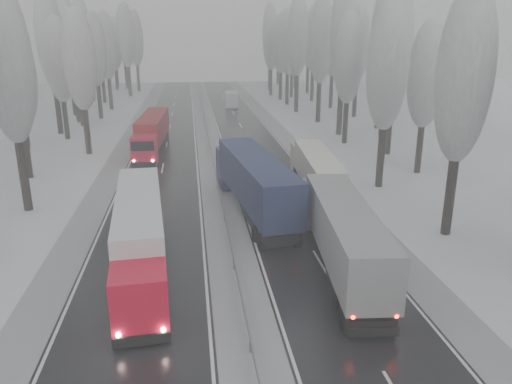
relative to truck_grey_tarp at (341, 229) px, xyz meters
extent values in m
cube|color=black|center=(-0.96, 18.37, -2.43)|extent=(7.50, 200.00, 0.03)
cube|color=black|center=(-11.46, 18.37, -2.43)|extent=(7.50, 200.00, 0.03)
cube|color=#9EA0A6|center=(-6.21, 18.37, -2.43)|extent=(3.00, 200.00, 0.04)
cube|color=#9EA0A6|center=(3.99, 18.37, -2.43)|extent=(2.40, 200.00, 0.04)
cube|color=#9EA0A6|center=(-16.41, 18.37, -2.43)|extent=(2.40, 200.00, 0.04)
cube|color=slate|center=(-6.21, 18.37, -1.85)|extent=(0.06, 200.00, 0.32)
cube|color=slate|center=(-6.21, 16.37, -2.15)|extent=(0.12, 0.12, 0.60)
cube|color=slate|center=(-6.21, 48.37, -2.15)|extent=(0.12, 0.12, 0.60)
cylinder|color=black|center=(8.82, 4.04, 0.35)|extent=(0.68, 0.68, 5.60)
ellipsoid|color=gray|center=(8.82, 4.04, 8.36)|extent=(3.60, 3.60, 11.45)
cylinder|color=black|center=(8.29, 15.41, 0.36)|extent=(0.68, 0.68, 5.62)
ellipsoid|color=gray|center=(8.29, 15.41, 8.39)|extent=(3.60, 3.60, 11.48)
cylinder|color=black|center=(13.81, 19.41, 0.02)|extent=(0.64, 0.64, 4.94)
ellipsoid|color=gray|center=(13.81, 19.41, 7.08)|extent=(3.60, 3.60, 10.09)
cylinder|color=black|center=(11.68, 23.54, 0.22)|extent=(0.66, 0.66, 5.32)
ellipsoid|color=gray|center=(11.68, 23.54, 7.82)|extent=(3.60, 3.60, 10.88)
cylinder|color=black|center=(13.91, 27.54, 0.71)|extent=(0.72, 0.72, 6.31)
ellipsoid|color=gray|center=(13.91, 27.54, 9.73)|extent=(3.60, 3.60, 12.90)
cylinder|color=black|center=(10.81, 33.97, 0.24)|extent=(0.67, 0.67, 5.38)
ellipsoid|color=gray|center=(10.81, 33.97, 7.92)|extent=(3.60, 3.60, 10.98)
cylinder|color=black|center=(17.09, 37.97, -0.15)|extent=(0.62, 0.62, 4.59)
ellipsoid|color=gray|center=(17.09, 37.97, 6.41)|extent=(3.60, 3.60, 9.39)
cylinder|color=black|center=(11.68, 39.39, 1.03)|extent=(0.76, 0.76, 6.95)
ellipsoid|color=gray|center=(11.68, 39.39, 10.95)|extent=(3.60, 3.60, 14.19)
cylinder|color=black|center=(18.60, 43.39, 0.85)|extent=(0.74, 0.74, 6.59)
ellipsoid|color=gray|center=(18.60, 43.39, 10.26)|extent=(3.60, 3.60, 13.46)
cylinder|color=black|center=(11.35, 49.64, 0.74)|extent=(0.72, 0.72, 6.37)
ellipsoid|color=gray|center=(11.35, 49.64, 9.83)|extent=(3.60, 3.60, 13.01)
cylinder|color=black|center=(18.50, 53.64, 0.54)|extent=(0.70, 0.70, 5.97)
ellipsoid|color=gray|center=(18.50, 53.64, 9.07)|extent=(3.60, 3.60, 12.20)
cylinder|color=black|center=(10.13, 60.33, 0.88)|extent=(0.74, 0.74, 6.65)
ellipsoid|color=gray|center=(10.13, 60.33, 10.38)|extent=(3.60, 3.60, 13.59)
cylinder|color=black|center=(17.50, 64.33, 0.62)|extent=(0.71, 0.71, 6.14)
ellipsoid|color=gray|center=(17.50, 64.33, 9.39)|extent=(3.60, 3.60, 12.54)
cylinder|color=black|center=(10.35, 70.07, 0.58)|extent=(0.71, 0.71, 6.05)
ellipsoid|color=gray|center=(10.35, 70.07, 9.23)|extent=(3.60, 3.60, 12.37)
cylinder|color=black|center=(16.26, 74.07, 0.70)|extent=(0.72, 0.72, 6.30)
ellipsoid|color=gray|center=(16.26, 74.07, 9.70)|extent=(3.60, 3.60, 12.87)
cylinder|color=black|center=(10.42, 77.58, 0.49)|extent=(0.70, 0.70, 5.88)
ellipsoid|color=gray|center=(10.42, 77.58, 8.88)|extent=(3.60, 3.60, 12.00)
cylinder|color=black|center=(13.55, 81.58, -0.02)|extent=(0.64, 0.64, 4.86)
ellipsoid|color=gray|center=(13.55, 81.58, 6.92)|extent=(3.60, 3.60, 9.92)
cylinder|color=black|center=(9.52, 84.69, 0.54)|extent=(0.70, 0.70, 5.98)
ellipsoid|color=gray|center=(9.52, 84.69, 9.08)|extent=(3.60, 3.60, 12.21)
cylinder|color=black|center=(18.73, 88.69, 0.65)|extent=(0.71, 0.71, 6.19)
ellipsoid|color=gray|center=(18.73, 88.69, 9.49)|extent=(3.60, 3.60, 12.64)
cylinder|color=black|center=(10.82, 94.53, 0.98)|extent=(0.75, 0.75, 6.86)
ellipsoid|color=gray|center=(10.82, 94.53, 10.78)|extent=(3.60, 3.60, 14.01)
cylinder|color=black|center=(17.81, 98.53, 0.33)|extent=(0.68, 0.68, 5.55)
ellipsoid|color=gray|center=(17.81, 98.53, 8.25)|extent=(3.60, 3.60, 11.33)
cylinder|color=black|center=(12.52, 105.10, 0.60)|extent=(0.71, 0.71, 6.09)
ellipsoid|color=gray|center=(12.52, 105.10, 9.30)|extent=(3.60, 3.60, 12.45)
cylinder|color=black|center=(15.34, 109.10, 0.30)|extent=(0.67, 0.67, 5.49)
ellipsoid|color=gray|center=(15.34, 109.10, 8.14)|extent=(3.60, 3.60, 11.21)
cylinder|color=black|center=(-21.34, 12.94, 0.47)|extent=(0.69, 0.69, 5.83)
ellipsoid|color=gray|center=(-21.34, 12.94, 8.81)|extent=(3.60, 3.60, 11.92)
cylinder|color=black|center=(-23.96, 22.57, 0.07)|extent=(0.65, 0.65, 5.03)
ellipsoid|color=gray|center=(-23.96, 22.57, 7.26)|extent=(3.60, 3.60, 10.28)
cylinder|color=black|center=(-20.16, 32.10, 0.27)|extent=(0.67, 0.67, 5.44)
ellipsoid|color=gray|center=(-20.16, 32.10, 8.04)|extent=(3.60, 3.60, 11.11)
cylinder|color=black|center=(-28.06, 36.10, 0.41)|extent=(0.69, 0.69, 5.72)
ellipsoid|color=gray|center=(-28.06, 36.10, 8.59)|extent=(3.60, 3.60, 11.69)
cylinder|color=black|center=(-24.47, 41.09, 0.17)|extent=(0.66, 0.66, 5.23)
ellipsoid|color=gray|center=(-24.47, 41.09, 7.63)|extent=(3.60, 3.60, 10.68)
cylinder|color=black|center=(-26.27, 45.09, 0.86)|extent=(0.74, 0.74, 6.60)
ellipsoid|color=gray|center=(-26.27, 45.09, 10.29)|extent=(3.60, 3.60, 13.49)
cylinder|color=black|center=(-24.37, 50.72, 0.13)|extent=(0.65, 0.65, 5.16)
ellipsoid|color=gray|center=(-24.37, 50.72, 7.51)|extent=(3.60, 3.60, 10.54)
cylinder|color=black|center=(-25.76, 54.72, 0.45)|extent=(0.69, 0.69, 5.79)
ellipsoid|color=gray|center=(-25.76, 54.72, 8.73)|extent=(3.60, 3.60, 11.84)
cylinder|color=black|center=(-22.79, 57.48, 0.38)|extent=(0.68, 0.68, 5.64)
ellipsoid|color=gray|center=(-22.79, 57.48, 8.44)|extent=(3.60, 3.60, 11.53)
cylinder|color=black|center=(-27.63, 61.48, 0.83)|extent=(0.73, 0.73, 6.56)
ellipsoid|color=gray|center=(-27.63, 61.48, 10.20)|extent=(3.60, 3.60, 13.40)
cylinder|color=black|center=(-22.54, 67.56, 0.45)|extent=(0.69, 0.69, 5.79)
ellipsoid|color=gray|center=(-22.54, 67.56, 8.73)|extent=(3.60, 3.60, 11.84)
cylinder|color=black|center=(-27.30, 71.56, 0.88)|extent=(0.74, 0.74, 6.65)
ellipsoid|color=gray|center=(-27.30, 71.56, 10.37)|extent=(3.60, 3.60, 13.58)
cylinder|color=black|center=(-25.14, 76.91, 0.11)|extent=(0.65, 0.65, 5.12)
ellipsoid|color=gray|center=(-25.14, 76.91, 7.43)|extent=(3.60, 3.60, 10.46)
cylinder|color=black|center=(-28.03, 80.91, 0.47)|extent=(0.69, 0.69, 5.84)
ellipsoid|color=gray|center=(-28.03, 80.91, 8.81)|extent=(3.60, 3.60, 11.92)
cylinder|color=black|center=(-21.29, 87.70, 0.89)|extent=(0.74, 0.74, 6.67)
ellipsoid|color=gray|center=(-21.29, 87.70, 10.42)|extent=(3.60, 3.60, 13.63)
cylinder|color=black|center=(-30.41, 91.70, 0.71)|extent=(0.72, 0.72, 6.31)
ellipsoid|color=gray|center=(-30.41, 91.70, 9.71)|extent=(3.60, 3.60, 12.88)
cylinder|color=black|center=(-20.26, 97.09, 0.70)|extent=(0.72, 0.72, 6.29)
ellipsoid|color=gray|center=(-20.26, 97.09, 9.68)|extent=(3.60, 3.60, 12.84)
cylinder|color=black|center=(-25.88, 101.09, -0.02)|extent=(0.64, 0.64, 4.86)
ellipsoid|color=gray|center=(-25.88, 101.09, 6.92)|extent=(3.60, 3.60, 9.92)
cylinder|color=black|center=(-23.77, 103.68, 0.87)|extent=(0.74, 0.74, 6.63)
ellipsoid|color=gray|center=(-23.77, 103.68, 10.34)|extent=(3.60, 3.60, 13.54)
cylinder|color=black|center=(-26.54, 107.68, 0.45)|extent=(0.69, 0.69, 5.79)
ellipsoid|color=gray|center=(-26.54, 107.68, 8.71)|extent=(3.60, 3.60, 11.82)
cube|color=#57575D|center=(0.63, 6.82, -0.76)|extent=(2.79, 2.88, 3.07)
cube|color=black|center=(0.75, 8.09, -0.04)|extent=(2.35, 0.32, 1.02)
cube|color=black|center=(0.76, 8.19, -1.99)|extent=(2.56, 0.39, 0.51)
cube|color=slate|center=(-0.10, -1.12, 0.31)|extent=(3.83, 13.48, 2.86)
cube|color=black|center=(-0.72, -7.79, -1.88)|extent=(2.35, 0.34, 0.46)
cube|color=black|center=(-0.44, -4.79, -1.68)|extent=(2.76, 5.81, 0.46)
cube|color=black|center=(-0.67, -7.23, -2.09)|extent=(2.35, 0.28, 0.61)
cylinder|color=black|center=(-0.51, 6.10, -1.92)|extent=(0.45, 1.09, 1.06)
cylinder|color=black|center=(1.63, 5.90, -1.92)|extent=(0.45, 1.09, 1.06)
cylinder|color=black|center=(-1.55, -5.10, -1.92)|extent=(0.45, 1.09, 1.06)
cylinder|color=black|center=(0.59, -5.30, -1.92)|extent=(0.45, 1.09, 1.06)
cylinder|color=black|center=(-1.67, -6.42, -1.92)|extent=(0.45, 1.09, 1.06)
cylinder|color=black|center=(0.46, -6.62, -1.92)|extent=(0.45, 1.09, 1.06)
sphere|color=#FF0C05|center=(-1.70, -7.78, -1.07)|extent=(0.20, 0.20, 0.20)
sphere|color=#FF0C05|center=(0.24, -7.95, -1.07)|extent=(0.20, 0.20, 0.20)
sphere|color=white|center=(-0.20, 8.31, -1.58)|extent=(0.22, 0.22, 0.22)
sphere|color=white|center=(1.73, 8.13, -1.58)|extent=(0.22, 0.22, 0.22)
cube|color=#211F4F|center=(-4.80, 17.60, -0.60)|extent=(3.13, 3.23, 3.36)
cube|color=black|center=(-4.97, 18.99, 0.18)|extent=(2.57, 0.42, 1.12)
cube|color=black|center=(-4.98, 19.10, -1.94)|extent=(2.80, 0.50, 0.56)
cube|color=#141C38|center=(-3.75, 8.93, 0.58)|extent=(4.58, 14.79, 3.14)
cube|color=black|center=(-2.88, 1.65, -1.83)|extent=(2.57, 0.44, 0.50)
cube|color=black|center=(-3.27, 4.93, -1.61)|extent=(3.18, 6.41, 0.50)
cube|color=black|center=(-2.95, 2.26, -2.05)|extent=(2.57, 0.37, 0.67)
cylinder|color=black|center=(-5.86, 16.57, -1.86)|extent=(0.53, 1.20, 1.16)
cylinder|color=black|center=(-3.52, 16.85, -1.86)|extent=(0.53, 1.20, 1.16)
cylinder|color=black|center=(-4.38, 4.34, -1.86)|extent=(0.53, 1.20, 1.16)
cylinder|color=black|center=(-2.05, 4.62, -1.86)|extent=(0.53, 1.20, 1.16)
cylinder|color=black|center=(-4.21, 2.90, -1.86)|extent=(0.53, 1.20, 1.16)
cylinder|color=black|center=(-1.88, 3.18, -1.86)|extent=(0.53, 1.20, 1.16)
sphere|color=#FF0C05|center=(-3.92, 1.44, -0.94)|extent=(0.22, 0.22, 0.22)
sphere|color=#FF0C05|center=(-1.81, 1.70, -0.94)|extent=(0.22, 0.22, 0.22)
sphere|color=white|center=(-6.04, 19.01, -1.49)|extent=(0.25, 0.25, 0.25)
sphere|color=white|center=(-3.93, 19.26, -1.49)|extent=(0.25, 0.25, 0.25)
cube|color=#9B9489|center=(2.44, 20.18, -0.91)|extent=(2.49, 2.58, 2.79)
cube|color=black|center=(2.53, 21.33, -0.26)|extent=(2.14, 0.25, 0.93)
cube|color=black|center=(2.53, 21.43, -2.03)|extent=(2.33, 0.31, 0.46)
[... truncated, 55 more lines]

